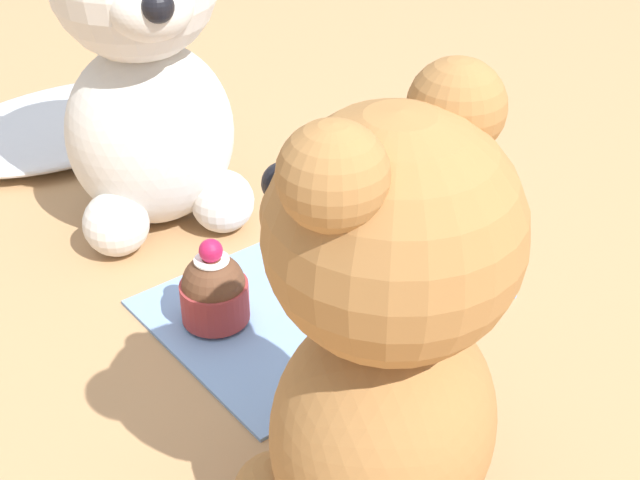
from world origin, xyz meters
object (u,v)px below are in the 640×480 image
(cupcake_near_cream_bear, at_px, (214,290))
(teddy_bear_tan, at_px, (382,340))
(cupcake_near_tan_bear, at_px, (372,252))
(teddy_bear_cream, at_px, (144,68))
(saucer_plate, at_px, (371,281))

(cupcake_near_cream_bear, bearing_deg, teddy_bear_tan, -97.16)
(cupcake_near_cream_bear, distance_m, cupcake_near_tan_bear, 0.12)
(cupcake_near_tan_bear, bearing_deg, teddy_bear_cream, 110.25)
(saucer_plate, bearing_deg, cupcake_near_tan_bear, -90.00)
(teddy_bear_cream, bearing_deg, cupcake_near_tan_bear, -54.33)
(teddy_bear_cream, distance_m, cupcake_near_tan_bear, 0.23)
(teddy_bear_tan, relative_size, saucer_plate, 2.93)
(teddy_bear_cream, xyz_separation_m, cupcake_near_tan_bear, (0.07, -0.20, -0.10))
(teddy_bear_tan, distance_m, cupcake_near_cream_bear, 0.23)
(teddy_bear_tan, height_order, cupcake_near_cream_bear, teddy_bear_tan)
(teddy_bear_cream, bearing_deg, teddy_bear_tan, -85.52)
(cupcake_near_cream_bear, xyz_separation_m, saucer_plate, (0.12, -0.04, -0.02))
(saucer_plate, bearing_deg, teddy_bear_cream, 110.25)
(cupcake_near_cream_bear, relative_size, saucer_plate, 0.74)
(teddy_bear_cream, bearing_deg, saucer_plate, -54.33)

